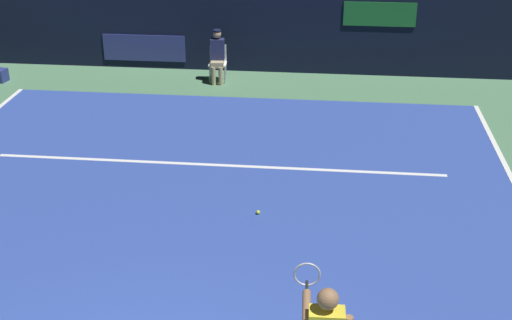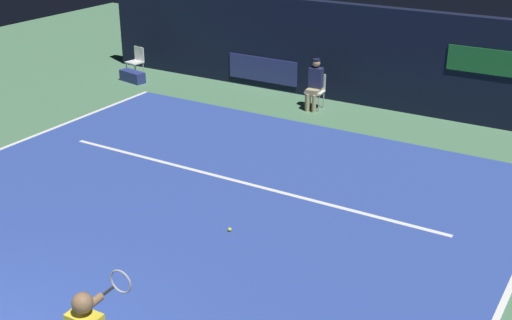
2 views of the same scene
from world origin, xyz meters
name	(u,v)px [view 1 (image 1 of 2)]	position (x,y,z in m)	size (l,w,h in m)	color
ground_plane	(198,219)	(0.00, 4.76, 0.00)	(32.61, 32.61, 0.00)	#4C7A56
court_surface	(198,219)	(0.00, 4.76, 0.01)	(10.97, 11.53, 0.01)	#2D479E
line_service	(217,165)	(0.00, 6.78, 0.01)	(8.55, 0.10, 0.01)	white
back_wall	(251,21)	(0.00, 12.72, 1.30)	(16.20, 0.33, 2.60)	black
line_judge_on_chair	(217,55)	(-0.73, 11.64, 0.69)	(0.47, 0.55, 1.32)	white
tennis_ball	(258,212)	(0.97, 5.00, 0.05)	(0.07, 0.07, 0.07)	#CCE033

